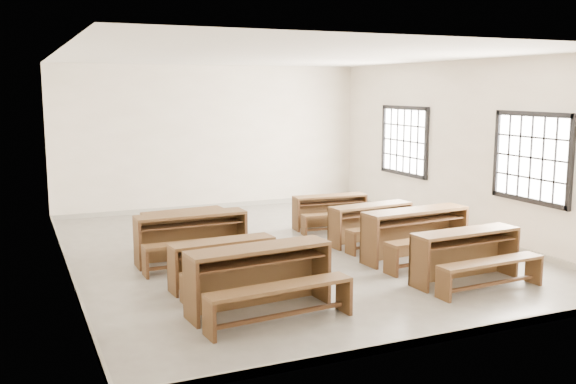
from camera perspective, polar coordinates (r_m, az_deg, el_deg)
name	(u,v)px	position (r m, az deg, el deg)	size (l,w,h in m)	color
room	(293,122)	(10.49, 0.45, 6.21)	(8.50, 8.50, 3.20)	gray
desk_set_0	(261,274)	(7.80, -2.39, -7.34)	(1.87, 1.09, 0.81)	brown
desk_set_1	(224,260)	(8.79, -5.72, -6.08)	(1.51, 0.87, 0.65)	brown
desk_set_2	(192,234)	(10.08, -8.51, -3.75)	(1.74, 0.92, 0.77)	brown
desk_set_3	(184,226)	(11.12, -9.20, -2.98)	(1.47, 0.86, 0.63)	brown
desk_set_4	(468,253)	(9.30, 15.70, -5.21)	(1.68, 0.94, 0.74)	brown
desk_set_5	(418,231)	(10.31, 11.44, -3.42)	(1.86, 1.06, 0.81)	brown
desk_set_6	(372,221)	(11.25, 7.50, -2.60)	(1.62, 0.96, 0.70)	brown
desk_set_7	(331,209)	(12.44, 3.82, -1.54)	(1.49, 0.85, 0.65)	brown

